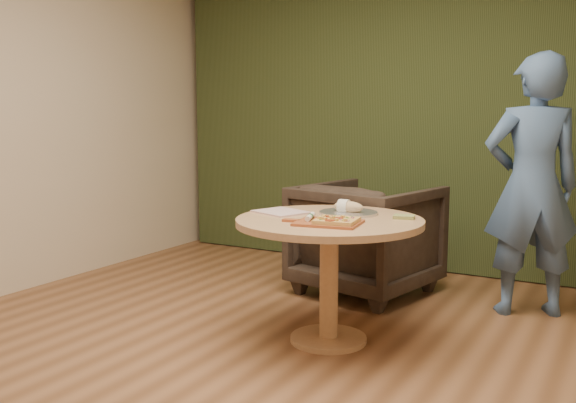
# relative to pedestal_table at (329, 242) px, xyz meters

# --- Properties ---
(room_shell) EXTENTS (5.04, 6.04, 2.84)m
(room_shell) POSITION_rel_pedestal_table_xyz_m (-0.05, -0.85, 0.79)
(room_shell) COLOR brown
(room_shell) RESTS_ON ground
(curtain) EXTENTS (4.80, 0.14, 2.78)m
(curtain) POSITION_rel_pedestal_table_xyz_m (-0.05, 2.05, 0.79)
(curtain) COLOR #263216
(curtain) RESTS_ON ground
(pedestal_table) EXTENTS (1.10, 1.10, 0.75)m
(pedestal_table) POSITION_rel_pedestal_table_xyz_m (0.00, 0.00, 0.00)
(pedestal_table) COLOR tan
(pedestal_table) RESTS_ON ground
(pizza_paddle) EXTENTS (0.46, 0.33, 0.01)m
(pizza_paddle) POSITION_rel_pedestal_table_xyz_m (0.07, -0.18, 0.15)
(pizza_paddle) COLOR #9A4B27
(pizza_paddle) RESTS_ON pedestal_table
(flatbread_pizza) EXTENTS (0.25, 0.25, 0.04)m
(flatbread_pizza) POSITION_rel_pedestal_table_xyz_m (0.13, -0.19, 0.17)
(flatbread_pizza) COLOR tan
(flatbread_pizza) RESTS_ON pizza_paddle
(cutlery_roll) EXTENTS (0.08, 0.20, 0.03)m
(cutlery_roll) POSITION_rel_pedestal_table_xyz_m (-0.05, -0.16, 0.17)
(cutlery_roll) COLOR beige
(cutlery_roll) RESTS_ON pizza_paddle
(newspaper) EXTENTS (0.37, 0.34, 0.01)m
(newspaper) POSITION_rel_pedestal_table_xyz_m (-0.36, 0.05, 0.15)
(newspaper) COLOR silver
(newspaper) RESTS_ON pedestal_table
(serving_tray) EXTENTS (0.36, 0.36, 0.02)m
(serving_tray) POSITION_rel_pedestal_table_xyz_m (0.03, 0.20, 0.15)
(serving_tray) COLOR silver
(serving_tray) RESTS_ON pedestal_table
(bread_roll) EXTENTS (0.19, 0.09, 0.09)m
(bread_roll) POSITION_rel_pedestal_table_xyz_m (0.02, 0.20, 0.18)
(bread_roll) COLOR tan
(bread_roll) RESTS_ON serving_tray
(green_packet) EXTENTS (0.14, 0.12, 0.02)m
(green_packet) POSITION_rel_pedestal_table_xyz_m (0.38, 0.21, 0.15)
(green_packet) COLOR olive
(green_packet) RESTS_ON pedestal_table
(armchair) EXTENTS (1.06, 1.01, 0.93)m
(armchair) POSITION_rel_pedestal_table_xyz_m (-0.21, 1.09, -0.15)
(armchair) COLOR black
(armchair) RESTS_ON ground
(person_standing) EXTENTS (0.76, 0.67, 1.75)m
(person_standing) POSITION_rel_pedestal_table_xyz_m (0.95, 1.15, 0.27)
(person_standing) COLOR #43628F
(person_standing) RESTS_ON ground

